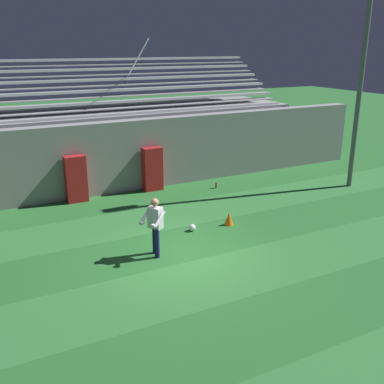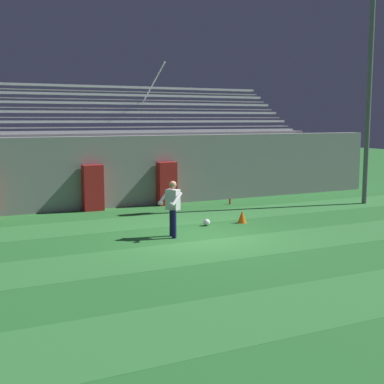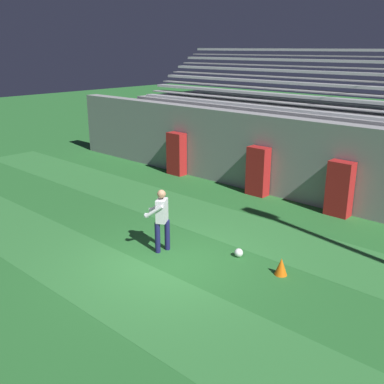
{
  "view_description": "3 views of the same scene",
  "coord_description": "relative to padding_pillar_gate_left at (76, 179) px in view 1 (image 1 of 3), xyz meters",
  "views": [
    {
      "loc": [
        -5.0,
        -10.15,
        5.59
      ],
      "look_at": [
        1.27,
        2.0,
        1.09
      ],
      "focal_mm": 42.0,
      "sensor_mm": 36.0,
      "label": 1
    },
    {
      "loc": [
        -6.98,
        -13.73,
        3.47
      ],
      "look_at": [
        -0.01,
        0.49,
        1.29
      ],
      "focal_mm": 50.0,
      "sensor_mm": 36.0,
      "label": 2
    },
    {
      "loc": [
        7.08,
        -6.97,
        5.08
      ],
      "look_at": [
        0.05,
        0.75,
        1.69
      ],
      "focal_mm": 42.0,
      "sensor_mm": 36.0,
      "label": 3
    }
  ],
  "objects": [
    {
      "name": "goalkeeper",
      "position": [
        0.83,
        -5.55,
        0.08
      ],
      "size": [
        0.7,
        0.73,
        1.67
      ],
      "color": "#19194C",
      "rests_on": "ground"
    },
    {
      "name": "back_wall",
      "position": [
        1.53,
        0.55,
        0.53
      ],
      "size": [
        24.0,
        0.6,
        2.8
      ],
      "primitive_type": "cube",
      "color": "gray",
      "rests_on": "ground"
    },
    {
      "name": "padding_pillar_gate_left",
      "position": [
        0.0,
        0.0,
        0.0
      ],
      "size": [
        0.76,
        0.44,
        1.74
      ],
      "primitive_type": "cube",
      "color": "#B21E1E",
      "rests_on": "ground"
    },
    {
      "name": "soccer_ball",
      "position": [
        2.53,
        -4.49,
        -0.76
      ],
      "size": [
        0.22,
        0.22,
        0.22
      ],
      "primitive_type": "sphere",
      "color": "white",
      "rests_on": "ground"
    },
    {
      "name": "turf_stripe_mid",
      "position": [
        1.53,
        -7.45,
        -0.87
      ],
      "size": [
        28.0,
        2.25,
        0.01
      ],
      "primitive_type": "cube",
      "color": "#337A38",
      "rests_on": "ground"
    },
    {
      "name": "floodlight_pole",
      "position": [
        10.53,
        -3.24,
        5.11
      ],
      "size": [
        0.9,
        0.36,
        9.7
      ],
      "color": "slate",
      "rests_on": "ground"
    },
    {
      "name": "traffic_cone",
      "position": [
        3.82,
        -4.58,
        -0.66
      ],
      "size": [
        0.3,
        0.3,
        0.42
      ],
      "primitive_type": "cone",
      "color": "orange",
      "rests_on": "ground"
    },
    {
      "name": "water_bottle",
      "position": [
        5.43,
        -0.99,
        -0.75
      ],
      "size": [
        0.07,
        0.07,
        0.24
      ],
      "primitive_type": "cylinder",
      "color": "red",
      "rests_on": "ground"
    },
    {
      "name": "ground_plane",
      "position": [
        1.53,
        -5.95,
        -0.87
      ],
      "size": [
        80.0,
        80.0,
        0.0
      ],
      "primitive_type": "plane",
      "color": "#286B2D"
    },
    {
      "name": "bleacher_stand",
      "position": [
        1.53,
        3.24,
        0.64
      ],
      "size": [
        18.0,
        4.75,
        5.83
      ],
      "color": "gray",
      "rests_on": "ground"
    },
    {
      "name": "turf_stripe_far",
      "position": [
        1.53,
        -2.96,
        -0.87
      ],
      "size": [
        28.0,
        2.25,
        0.01
      ],
      "primitive_type": "cube",
      "color": "#337A38",
      "rests_on": "ground"
    },
    {
      "name": "padding_pillar_gate_right",
      "position": [
        3.05,
        0.0,
        0.0
      ],
      "size": [
        0.76,
        0.44,
        1.74
      ],
      "primitive_type": "cube",
      "color": "#B21E1E",
      "rests_on": "ground"
    }
  ]
}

